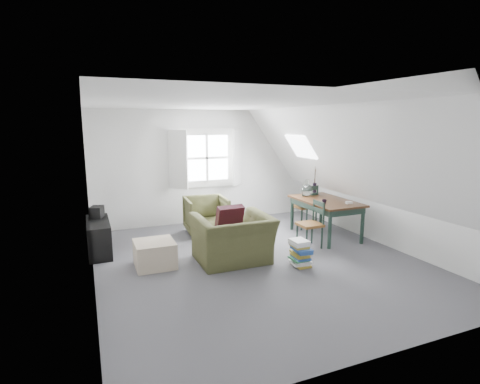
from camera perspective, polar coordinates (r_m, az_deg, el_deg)
name	(u,v)px	position (r m, az deg, el deg)	size (l,w,h in m)	color
floor	(258,261)	(6.22, 2.83, -10.46)	(5.50, 5.50, 0.00)	#4E4D53
ceiling	(260,104)	(5.81, 3.06, 13.22)	(5.50, 5.50, 0.00)	white
wall_back	(206,167)	(8.43, -5.15, 3.86)	(5.00, 5.00, 0.00)	silver
wall_front	(390,233)	(3.66, 21.88, -5.76)	(5.00, 5.00, 0.00)	silver
wall_left	(88,198)	(5.33, -22.14, -0.83)	(5.50, 5.50, 0.00)	silver
wall_right	(383,177)	(7.31, 20.94, 2.17)	(5.50, 5.50, 0.00)	silver
slope_left	(159,156)	(5.34, -12.27, 5.44)	(5.50, 5.50, 0.00)	white
slope_right	(342,149)	(6.64, 15.23, 6.28)	(5.50, 5.50, 0.00)	white
dormer_window	(207,158)	(8.33, -5.02, 5.17)	(1.71, 0.35, 1.30)	white
skylight	(301,147)	(7.71, 9.28, 6.83)	(0.55, 0.75, 0.04)	white
armchair_near	(233,261)	(6.20, -1.08, -10.52)	(1.18, 1.03, 0.77)	#414322
armchair_far	(207,233)	(7.71, -5.12, -6.29)	(0.81, 0.83, 0.76)	#414322
throw_pillow	(229,219)	(6.12, -1.62, -4.09)	(0.45, 0.13, 0.45)	#390F19
ottoman	(155,254)	(6.09, -12.86, -9.18)	(0.60, 0.60, 0.40)	tan
dining_table	(326,205)	(7.52, 12.91, -1.91)	(0.88, 1.47, 0.74)	#341E10
demijohn	(307,190)	(7.76, 10.16, 0.35)	(0.24, 0.24, 0.34)	silver
vase_twigs	(315,188)	(7.98, 11.29, 0.58)	(0.08, 0.09, 0.62)	black
cup	(324,204)	(7.12, 12.70, -1.80)	(0.09, 0.09, 0.08)	black
paper_box	(349,203)	(7.27, 16.29, -1.56)	(0.11, 0.08, 0.04)	white
dining_chair_far	(306,206)	(8.08, 9.97, -2.04)	(0.44, 0.44, 0.93)	brown
dining_chair_near	(311,223)	(6.88, 10.82, -4.74)	(0.39, 0.39, 0.84)	brown
media_shelf	(99,239)	(6.92, -20.69, -6.71)	(0.37, 1.11, 0.57)	black
electronics_box	(97,212)	(7.09, -20.99, -2.93)	(0.20, 0.27, 0.22)	black
magazine_stack	(300,253)	(6.02, 9.16, -9.17)	(0.31, 0.37, 0.42)	#B29933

